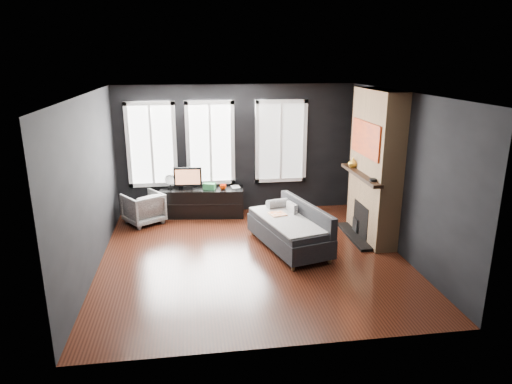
{
  "coord_description": "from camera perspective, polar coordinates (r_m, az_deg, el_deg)",
  "views": [
    {
      "loc": [
        -0.95,
        -6.97,
        3.23
      ],
      "look_at": [
        0.1,
        0.3,
        1.05
      ],
      "focal_mm": 32.0,
      "sensor_mm": 36.0,
      "label": 1
    }
  ],
  "objects": [
    {
      "name": "fireplace",
      "position": [
        8.45,
        14.66,
        3.13
      ],
      "size": [
        0.7,
        1.62,
        2.7
      ],
      "primitive_type": null,
      "color": "#93724C",
      "rests_on": "floor"
    },
    {
      "name": "desk_fan",
      "position": [
        9.64,
        -10.69,
        1.32
      ],
      "size": [
        0.28,
        0.28,
        0.31
      ],
      "primitive_type": null,
      "rotation": [
        0.0,
        0.0,
        -0.34
      ],
      "color": "gray",
      "rests_on": "media_console"
    },
    {
      "name": "storage_box",
      "position": [
        9.49,
        -5.84,
        0.73
      ],
      "size": [
        0.28,
        0.23,
        0.13
      ],
      "primitive_type": "cube",
      "rotation": [
        0.0,
        0.0,
        -0.34
      ],
      "color": "#2A773E",
      "rests_on": "media_console"
    },
    {
      "name": "armchair",
      "position": [
        9.42,
        -13.91,
        -1.77
      ],
      "size": [
        0.91,
        0.9,
        0.7
      ],
      "primitive_type": "imported",
      "rotation": [
        0.0,
        0.0,
        -2.55
      ],
      "color": "silver",
      "rests_on": "floor"
    },
    {
      "name": "windows",
      "position": [
        9.48,
        -5.27,
        11.33
      ],
      "size": [
        4.0,
        0.16,
        1.76
      ],
      "primitive_type": null,
      "color": "white",
      "rests_on": "wall_back"
    },
    {
      "name": "mantel_vase",
      "position": [
        8.77,
        12.02,
        3.61
      ],
      "size": [
        0.24,
        0.24,
        0.19
      ],
      "primitive_type": "imported",
      "rotation": [
        0.0,
        0.0,
        -0.33
      ],
      "color": "#EEAE49",
      "rests_on": "fireplace"
    },
    {
      "name": "wall_back",
      "position": [
        9.7,
        -2.46,
        5.35
      ],
      "size": [
        5.0,
        0.02,
        2.7
      ],
      "primitive_type": "cube",
      "color": "black",
      "rests_on": "ground"
    },
    {
      "name": "floor",
      "position": [
        7.74,
        -0.42,
        -8.14
      ],
      "size": [
        5.0,
        5.0,
        0.0
      ],
      "primitive_type": "plane",
      "color": "black",
      "rests_on": "ground"
    },
    {
      "name": "mantel_clock",
      "position": [
        7.88,
        14.44,
        1.47
      ],
      "size": [
        0.13,
        0.13,
        0.04
      ],
      "primitive_type": "cylinder",
      "rotation": [
        0.0,
        0.0,
        0.01
      ],
      "color": "black",
      "rests_on": "fireplace"
    },
    {
      "name": "wall_right",
      "position": [
        8.0,
        17.61,
        2.16
      ],
      "size": [
        0.02,
        5.0,
        2.7
      ],
      "primitive_type": "cube",
      "color": "black",
      "rests_on": "ground"
    },
    {
      "name": "sofa",
      "position": [
        7.98,
        4.13,
        -4.36
      ],
      "size": [
        1.35,
        1.99,
        0.78
      ],
      "primitive_type": null,
      "rotation": [
        0.0,
        0.0,
        0.26
      ],
      "color": "#232326",
      "rests_on": "floor"
    },
    {
      "name": "ceiling",
      "position": [
        7.05,
        -0.47,
        12.23
      ],
      "size": [
        5.0,
        5.0,
        0.0
      ],
      "primitive_type": "plane",
      "color": "white",
      "rests_on": "ground"
    },
    {
      "name": "book",
      "position": [
        9.56,
        -3.09,
        1.24
      ],
      "size": [
        0.17,
        0.03,
        0.23
      ],
      "primitive_type": "imported",
      "rotation": [
        0.0,
        0.0,
        0.09
      ],
      "color": "#B3A88F",
      "rests_on": "media_console"
    },
    {
      "name": "stripe_pillow",
      "position": [
        8.24,
        4.5,
        -2.4
      ],
      "size": [
        0.15,
        0.32,
        0.31
      ],
      "primitive_type": "cube",
      "rotation": [
        0.0,
        0.0,
        0.25
      ],
      "color": "gray",
      "rests_on": "sofa"
    },
    {
      "name": "monitor",
      "position": [
        9.51,
        -8.53,
        1.89
      ],
      "size": [
        0.59,
        0.17,
        0.52
      ],
      "primitive_type": null,
      "rotation": [
        0.0,
        0.0,
        -0.08
      ],
      "color": "black",
      "rests_on": "media_console"
    },
    {
      "name": "wall_left",
      "position": [
        7.38,
        -20.05,
        0.75
      ],
      "size": [
        0.02,
        5.0,
        2.7
      ],
      "primitive_type": "cube",
      "color": "black",
      "rests_on": "ground"
    },
    {
      "name": "media_console",
      "position": [
        9.66,
        -6.72,
        -1.25
      ],
      "size": [
        1.78,
        0.74,
        0.59
      ],
      "primitive_type": null,
      "rotation": [
        0.0,
        0.0,
        -0.12
      ],
      "color": "black",
      "rests_on": "floor"
    },
    {
      "name": "mug",
      "position": [
        9.45,
        -4.14,
        0.71
      ],
      "size": [
        0.16,
        0.14,
        0.13
      ],
      "primitive_type": "imported",
      "rotation": [
        0.0,
        0.0,
        -0.26
      ],
      "color": "red",
      "rests_on": "media_console"
    }
  ]
}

